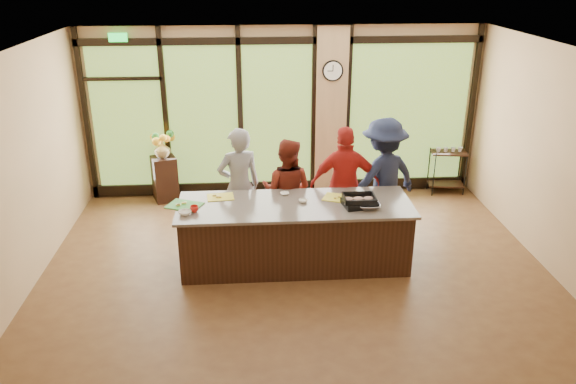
{
  "coord_description": "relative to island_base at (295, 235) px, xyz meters",
  "views": [
    {
      "loc": [
        -0.58,
        -6.69,
        4.0
      ],
      "look_at": [
        -0.09,
        0.4,
        1.06
      ],
      "focal_mm": 35.0,
      "sensor_mm": 36.0,
      "label": 1
    }
  ],
  "objects": [
    {
      "name": "floor",
      "position": [
        0.0,
        -0.3,
        -0.44
      ],
      "size": [
        7.0,
        7.0,
        0.0
      ],
      "primitive_type": "plane",
      "color": "#54341D",
      "rests_on": "ground"
    },
    {
      "name": "ceiling",
      "position": [
        0.0,
        -0.3,
        2.56
      ],
      "size": [
        7.0,
        7.0,
        0.0
      ],
      "primitive_type": "plane",
      "rotation": [
        3.14,
        0.0,
        0.0
      ],
      "color": "silver",
      "rests_on": "back_wall"
    },
    {
      "name": "back_wall",
      "position": [
        0.0,
        2.7,
        1.06
      ],
      "size": [
        7.0,
        0.0,
        7.0
      ],
      "primitive_type": "plane",
      "rotation": [
        1.57,
        0.0,
        0.0
      ],
      "color": "tan",
      "rests_on": "floor"
    },
    {
      "name": "left_wall",
      "position": [
        -3.5,
        -0.3,
        1.06
      ],
      "size": [
        0.0,
        6.0,
        6.0
      ],
      "primitive_type": "plane",
      "rotation": [
        1.57,
        0.0,
        1.57
      ],
      "color": "tan",
      "rests_on": "floor"
    },
    {
      "name": "right_wall",
      "position": [
        3.5,
        -0.3,
        1.06
      ],
      "size": [
        0.0,
        6.0,
        6.0
      ],
      "primitive_type": "plane",
      "rotation": [
        1.57,
        0.0,
        -1.57
      ],
      "color": "tan",
      "rests_on": "floor"
    },
    {
      "name": "window_wall",
      "position": [
        0.16,
        2.65,
        0.95
      ],
      "size": [
        6.9,
        0.12,
        3.0
      ],
      "color": "tan",
      "rests_on": "floor"
    },
    {
      "name": "island_base",
      "position": [
        0.0,
        0.0,
        0.0
      ],
      "size": [
        3.1,
        1.0,
        0.88
      ],
      "primitive_type": "cube",
      "color": "black",
      "rests_on": "floor"
    },
    {
      "name": "countertop",
      "position": [
        0.0,
        0.0,
        0.46
      ],
      "size": [
        3.2,
        1.1,
        0.04
      ],
      "primitive_type": "cube",
      "color": "#6D625A",
      "rests_on": "island_base"
    },
    {
      "name": "wall_clock",
      "position": [
        0.85,
        2.57,
        1.81
      ],
      "size": [
        0.36,
        0.04,
        0.36
      ],
      "color": "black",
      "rests_on": "window_wall"
    },
    {
      "name": "cook_left",
      "position": [
        -0.77,
        0.77,
        0.45
      ],
      "size": [
        0.74,
        0.59,
        1.79
      ],
      "primitive_type": "imported",
      "rotation": [
        0.0,
        0.0,
        3.42
      ],
      "color": "gray",
      "rests_on": "floor"
    },
    {
      "name": "cook_midleft",
      "position": [
        -0.06,
        0.76,
        0.36
      ],
      "size": [
        0.94,
        0.83,
        1.61
      ],
      "primitive_type": "imported",
      "rotation": [
        0.0,
        0.0,
        2.81
      ],
      "color": "maroon",
      "rests_on": "floor"
    },
    {
      "name": "cook_midright",
      "position": [
        0.81,
        0.71,
        0.45
      ],
      "size": [
        1.06,
        0.47,
        1.79
      ],
      "primitive_type": "imported",
      "rotation": [
        0.0,
        0.0,
        3.11
      ],
      "color": "#AC1F1A",
      "rests_on": "floor"
    },
    {
      "name": "cook_right",
      "position": [
        1.41,
        0.85,
        0.49
      ],
      "size": [
        1.38,
        1.13,
        1.86
      ],
      "primitive_type": "imported",
      "rotation": [
        0.0,
        0.0,
        3.57
      ],
      "color": "#1A2039",
      "rests_on": "floor"
    },
    {
      "name": "roasting_pan",
      "position": [
        0.86,
        -0.12,
        0.52
      ],
      "size": [
        0.48,
        0.4,
        0.08
      ],
      "primitive_type": "cube",
      "rotation": [
        0.0,
        0.0,
        0.17
      ],
      "color": "black",
      "rests_on": "countertop"
    },
    {
      "name": "mixing_bowl",
      "position": [
        0.96,
        -0.21,
        0.52
      ],
      "size": [
        0.32,
        0.32,
        0.08
      ],
      "primitive_type": "imported",
      "rotation": [
        0.0,
        0.0,
        -0.0
      ],
      "color": "silver",
      "rests_on": "countertop"
    },
    {
      "name": "cutting_board_left",
      "position": [
        -1.5,
        0.03,
        0.49
      ],
      "size": [
        0.54,
        0.48,
        0.01
      ],
      "primitive_type": "cube",
      "rotation": [
        0.0,
        0.0,
        -0.41
      ],
      "color": "#378931",
      "rests_on": "countertop"
    },
    {
      "name": "cutting_board_center",
      "position": [
        -1.03,
        0.3,
        0.49
      ],
      "size": [
        0.39,
        0.31,
        0.01
      ],
      "primitive_type": "cube",
      "rotation": [
        0.0,
        0.0,
        0.1
      ],
      "color": "yellow",
      "rests_on": "countertop"
    },
    {
      "name": "cutting_board_right",
      "position": [
        0.62,
        0.15,
        0.49
      ],
      "size": [
        0.48,
        0.43,
        0.01
      ],
      "primitive_type": "cube",
      "rotation": [
        0.0,
        0.0,
        -0.4
      ],
      "color": "yellow",
      "rests_on": "countertop"
    },
    {
      "name": "prep_bowl_near",
      "position": [
        -1.46,
        -0.25,
        0.51
      ],
      "size": [
        0.19,
        0.19,
        0.05
      ],
      "primitive_type": "imported",
      "rotation": [
        0.0,
        0.0,
        0.15
      ],
      "color": "white",
      "rests_on": "countertop"
    },
    {
      "name": "prep_bowl_mid",
      "position": [
        0.12,
        0.05,
        0.5
      ],
      "size": [
        0.13,
        0.13,
        0.04
      ],
      "primitive_type": "imported",
      "rotation": [
        0.0,
        0.0,
        0.04
      ],
      "color": "white",
      "rests_on": "countertop"
    },
    {
      "name": "prep_bowl_far",
      "position": [
        -0.12,
        0.33,
        0.5
      ],
      "size": [
        0.14,
        0.14,
        0.03
      ],
      "primitive_type": "imported",
      "rotation": [
        0.0,
        0.0,
        0.09
      ],
      "color": "white",
      "rests_on": "countertop"
    },
    {
      "name": "red_ramekin",
      "position": [
        -1.35,
        -0.18,
        0.52
      ],
      "size": [
        0.15,
        0.15,
        0.09
      ],
      "primitive_type": "imported",
      "rotation": [
        0.0,
        0.0,
        -0.39
      ],
      "color": "red",
      "rests_on": "countertop"
    },
    {
      "name": "flower_stand",
      "position": [
        -2.12,
        2.45,
        -0.04
      ],
      "size": [
        0.51,
        0.51,
        0.8
      ],
      "primitive_type": "cube",
      "rotation": [
        0.0,
        0.0,
        0.35
      ],
      "color": "black",
      "rests_on": "floor"
    },
    {
      "name": "flower_vase",
      "position": [
        -2.12,
        2.45,
        0.51
      ],
      "size": [
        0.32,
        0.32,
        0.3
      ],
      "primitive_type": "imported",
      "rotation": [
        0.0,
        0.0,
        -0.14
      ],
      "color": "#998353",
      "rests_on": "flower_stand"
    },
    {
      "name": "bar_cart",
      "position": [
        3.0,
        2.45,
        0.08
      ],
      "size": [
        0.68,
        0.45,
        0.87
      ],
      "rotation": [
        0.0,
        0.0,
        -0.14
      ],
      "color": "black",
      "rests_on": "floor"
    }
  ]
}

